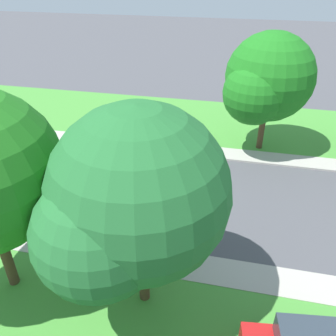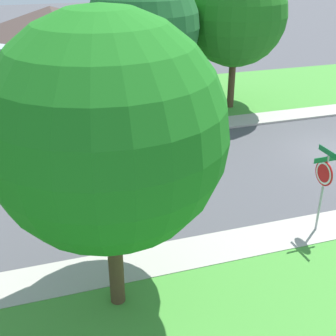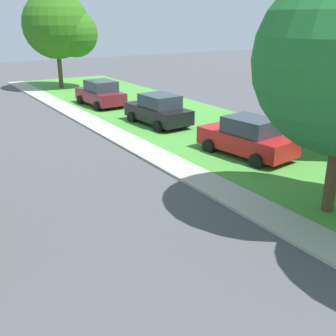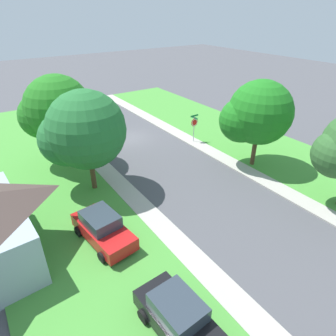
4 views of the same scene
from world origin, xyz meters
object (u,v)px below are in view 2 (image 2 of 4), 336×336
(car_red_across_road, at_px, (31,104))
(tree_sidewalk_near, at_px, (146,29))
(tree_sidewalk_mid, at_px, (237,17))
(tree_sidewalk_far, at_px, (114,134))
(stop_sign_far_corner, at_px, (324,178))
(house_right_setback, at_px, (53,42))

(car_red_across_road, bearing_deg, tree_sidewalk_near, -103.00)
(tree_sidewalk_mid, height_order, tree_sidewalk_far, tree_sidewalk_mid)
(stop_sign_far_corner, bearing_deg, tree_sidewalk_near, 11.12)
(stop_sign_far_corner, bearing_deg, tree_sidewalk_far, 98.18)
(tree_sidewalk_near, bearing_deg, tree_sidewalk_far, 162.22)
(tree_sidewalk_far, bearing_deg, stop_sign_far_corner, -81.82)
(stop_sign_far_corner, relative_size, house_right_setback, 0.29)
(tree_sidewalk_far, bearing_deg, house_right_setback, -0.44)
(stop_sign_far_corner, height_order, tree_sidewalk_near, tree_sidewalk_near)
(car_red_across_road, relative_size, house_right_setback, 0.48)
(stop_sign_far_corner, distance_m, tree_sidewalk_mid, 12.47)
(tree_sidewalk_mid, bearing_deg, house_right_setback, 45.21)
(car_red_across_road, distance_m, tree_sidewalk_far, 14.22)
(tree_sidewalk_near, bearing_deg, house_right_setback, 22.93)
(house_right_setback, bearing_deg, car_red_across_road, 166.40)
(tree_sidewalk_near, xyz_separation_m, house_right_setback, (8.99, 3.80, -2.03))
(tree_sidewalk_mid, xyz_separation_m, tree_sidewalk_far, (-12.76, 8.83, -0.30))
(tree_sidewalk_far, bearing_deg, car_red_across_road, 7.07)
(tree_sidewalk_mid, relative_size, tree_sidewalk_near, 1.02)
(car_red_across_road, height_order, tree_sidewalk_far, tree_sidewalk_far)
(car_red_across_road, xyz_separation_m, tree_sidewalk_far, (-13.68, -1.70, 3.50))
(tree_sidewalk_far, bearing_deg, tree_sidewalk_near, -17.78)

